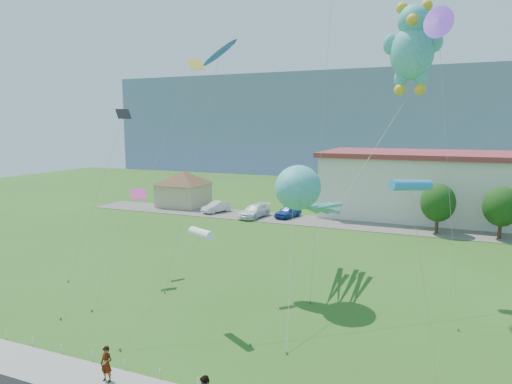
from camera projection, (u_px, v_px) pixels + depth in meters
ground at (193, 369)px, 21.84m from camera, size 160.00×160.00×0.00m
parking_strip at (345, 224)px, 53.75m from camera, size 70.00×6.00×0.06m
hill_ridge at (409, 122)px, 129.43m from camera, size 160.00×50.00×25.00m
pavilion at (184, 185)px, 65.25m from camera, size 9.20×9.20×5.00m
rope_fence at (179, 378)px, 20.62m from camera, size 26.05×0.05×0.50m
tree_near at (438, 203)px, 48.51m from camera, size 3.60×3.60×5.47m
tree_mid at (502, 207)px, 46.21m from camera, size 3.60×3.60×5.47m
pedestrian_left at (106, 364)px, 20.54m from camera, size 0.61×0.41×1.65m
parked_car_silver at (216, 207)px, 60.61m from camera, size 2.85×4.59×1.43m
parked_car_white at (254, 211)px, 57.35m from camera, size 2.93×5.60×1.55m
parked_car_blue at (288, 211)px, 57.33m from camera, size 2.75×4.65×1.49m
octopus_kite at (304, 196)px, 31.37m from camera, size 3.49×15.13×8.99m
teddy_bear_kite at (412, 46)px, 31.31m from camera, size 8.41×14.61×19.93m
small_kite_blue at (218, 58)px, 33.05m from camera, size 2.82×5.79×17.47m
small_kite_yellow at (183, 95)px, 32.36m from camera, size 3.54×9.31×16.37m
small_kite_black at (117, 133)px, 36.89m from camera, size 1.50×6.79×12.92m
small_kite_pink at (132, 205)px, 33.29m from camera, size 1.29×8.89×6.91m
small_kite_purple at (439, 28)px, 28.10m from camera, size 3.06×5.25×18.62m
small_kite_cyan at (411, 187)px, 20.89m from camera, size 2.01×3.08×9.30m
small_kite_white at (201, 234)px, 25.87m from camera, size 2.73×5.57×5.94m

